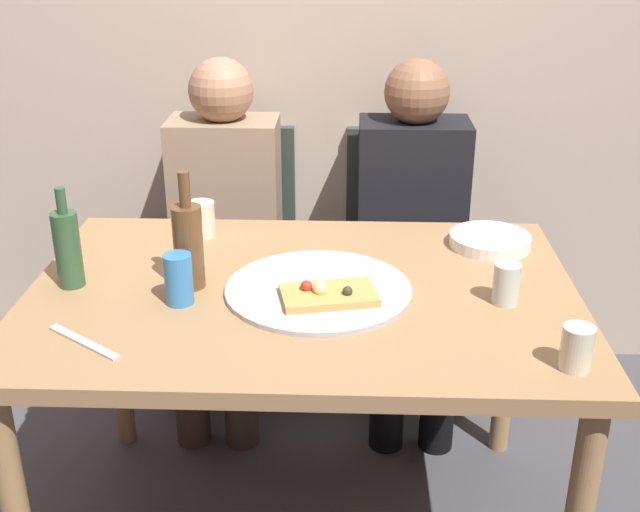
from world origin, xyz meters
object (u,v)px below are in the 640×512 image
tumbler_far (506,284)px  soda_can (179,279)px  pizza_slice_last (328,294)px  wine_bottle (188,244)px  tumbler_near (201,219)px  chair_right (408,244)px  beer_bottle (67,248)px  chair_left (231,242)px  pizza_tray (318,289)px  table_knife (84,342)px  guest_in_beanie (413,226)px  wine_glass (577,348)px  plate_stack (490,240)px  guest_in_sweater (223,224)px  dining_table (302,320)px

tumbler_far → soda_can: (-0.76, -0.03, 0.01)m
pizza_slice_last → wine_bottle: 0.36m
tumbler_near → tumbler_far: same height
tumbler_far → chair_right: bearing=99.7°
beer_bottle → chair_left: beer_bottle is taller
pizza_tray → tumbler_far: size_ratio=4.59×
pizza_tray → wine_bottle: (-0.31, 0.02, 0.11)m
beer_bottle → tumbler_far: size_ratio=2.56×
beer_bottle → wine_bottle: bearing=1.5°
table_knife → guest_in_beanie: size_ratio=0.19×
chair_left → chair_right: bearing=-180.0°
chair_left → guest_in_beanie: (0.63, -0.15, 0.13)m
tumbler_near → soda_can: 0.42m
tumbler_near → wine_glass: (0.87, -0.68, -0.00)m
soda_can → table_knife: size_ratio=0.55×
soda_can → chair_right: (0.60, 0.94, -0.30)m
plate_stack → guest_in_sweater: size_ratio=0.19×
pizza_slice_last → guest_in_sweater: bearing=115.3°
plate_stack → chair_right: 0.65m
tumbler_near → guest_in_beanie: 0.75m
dining_table → pizza_tray: (0.04, -0.01, 0.09)m
wine_bottle → pizza_tray: bearing=-3.7°
tumbler_far → guest_in_beanie: (-0.16, 0.76, -0.16)m
tumbler_far → guest_in_sweater: 1.10m
chair_left → plate_stack: bearing=144.4°
plate_stack → chair_right: bearing=106.9°
chair_left → pizza_slice_last: bearing=111.6°
pizza_tray → guest_in_sweater: bearing=115.5°
beer_bottle → chair_left: bearing=73.2°
dining_table → table_knife: (-0.45, -0.28, 0.09)m
dining_table → guest_in_beanie: guest_in_beanie is taller
pizza_slice_last → wine_bottle: wine_bottle is taller
tumbler_far → table_knife: bearing=-166.5°
pizza_tray → tumbler_far: bearing=-5.3°
beer_bottle → chair_left: size_ratio=0.28×
plate_stack → beer_bottle: bearing=-164.9°
pizza_tray → guest_in_sweater: size_ratio=0.39×
tumbler_near → chair_left: size_ratio=0.11×
pizza_slice_last → plate_stack: pizza_slice_last is taller
wine_bottle → tumbler_near: 0.34m
wine_bottle → wine_glass: size_ratio=3.11×
pizza_tray → chair_right: chair_right is taller
pizza_slice_last → table_knife: bearing=-158.3°
dining_table → tumbler_near: (-0.30, 0.33, 0.13)m
chair_right → wine_bottle: bearing=55.1°
wine_bottle → wine_glass: (0.84, -0.35, -0.06)m
guest_in_sweater → tumbler_near: bearing=90.2°
tumbler_near → chair_left: 0.60m
tumbler_near → pizza_tray: bearing=-45.4°
tumbler_near → plate_stack: (0.80, -0.05, -0.03)m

